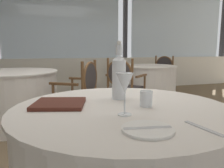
{
  "coord_description": "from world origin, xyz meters",
  "views": [
    {
      "loc": [
        -0.55,
        -2.29,
        1.06
      ],
      "look_at": [
        -0.17,
        -1.1,
        0.87
      ],
      "focal_mm": 35.67,
      "sensor_mm": 36.0,
      "label": 1
    }
  ],
  "objects": [
    {
      "name": "wine_glass",
      "position": [
        -0.2,
        -1.38,
        0.91
      ],
      "size": [
        0.08,
        0.08,
        0.19
      ],
      "color": "white",
      "rests_on": "foreground_table"
    },
    {
      "name": "background_table_1",
      "position": [
        -0.97,
        1.06,
        0.38
      ],
      "size": [
        1.27,
        1.27,
        0.77
      ],
      "color": "white",
      "rests_on": "ground_plane"
    },
    {
      "name": "ground_plane",
      "position": [
        0.0,
        0.0,
        0.0
      ],
      "size": [
        13.44,
        13.44,
        0.0
      ],
      "primitive_type": "plane",
      "color": "#756047"
    },
    {
      "name": "dinner_fork",
      "position": [
        0.02,
        -1.63,
        0.77
      ],
      "size": [
        0.04,
        0.18,
        0.0
      ],
      "primitive_type": "cube",
      "rotation": [
        0.0,
        0.0,
        1.71
      ],
      "color": "silver",
      "rests_on": "foreground_table"
    },
    {
      "name": "water_bottle",
      "position": [
        -0.11,
        -1.05,
        0.91
      ],
      "size": [
        0.08,
        0.08,
        0.35
      ],
      "color": "white",
      "rests_on": "foreground_table"
    },
    {
      "name": "dining_chair_1_0",
      "position": [
        -0.09,
        0.46,
        0.54
      ],
      "size": [
        0.64,
        0.66,
        0.93
      ],
      "rotation": [
        0.0,
        0.0,
        8.83
      ],
      "color": "brown",
      "rests_on": "ground_plane"
    },
    {
      "name": "water_tumbler",
      "position": [
        -0.04,
        -1.26,
        0.81
      ],
      "size": [
        0.06,
        0.06,
        0.08
      ],
      "primitive_type": "cylinder",
      "color": "white",
      "rests_on": "foreground_table"
    },
    {
      "name": "side_plate",
      "position": [
        -0.19,
        -1.59,
        0.77
      ],
      "size": [
        0.2,
        0.2,
        0.01
      ],
      "primitive_type": "cylinder",
      "color": "white",
      "rests_on": "foreground_table"
    },
    {
      "name": "butter_knife",
      "position": [
        -0.19,
        -1.59,
        0.78
      ],
      "size": [
        0.18,
        0.05,
        0.0
      ],
      "primitive_type": "cube",
      "rotation": [
        0.0,
        0.0,
        -0.19
      ],
      "color": "silver",
      "rests_on": "foreground_table"
    },
    {
      "name": "window_wall_far",
      "position": [
        0.0,
        3.4,
        1.17
      ],
      "size": [
        10.34,
        0.14,
        2.94
      ],
      "color": "silver",
      "rests_on": "ground_plane"
    },
    {
      "name": "dining_chair_0_1",
      "position": [
        2.07,
        2.16,
        0.55
      ],
      "size": [
        0.66,
        0.66,
        0.92
      ],
      "rotation": [
        0.0,
        0.0,
        10.17
      ],
      "color": "brown",
      "rests_on": "ground_plane"
    },
    {
      "name": "menu_book",
      "position": [
        -0.47,
        -1.11,
        0.78
      ],
      "size": [
        0.32,
        0.3,
        0.02
      ],
      "primitive_type": "cube",
      "rotation": [
        0.0,
        0.0,
        -0.28
      ],
      "color": "#512319",
      "rests_on": "foreground_table"
    },
    {
      "name": "dining_chair_0_0",
      "position": [
        0.62,
        0.83,
        0.55
      ],
      "size": [
        0.66,
        0.66,
        0.94
      ],
      "rotation": [
        0.0,
        0.0,
        7.03
      ],
      "color": "brown",
      "rests_on": "ground_plane"
    },
    {
      "name": "background_table_0",
      "position": [
        1.34,
        1.5,
        0.38
      ],
      "size": [
        1.11,
        1.11,
        0.77
      ],
      "color": "white",
      "rests_on": "ground_plane"
    }
  ]
}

